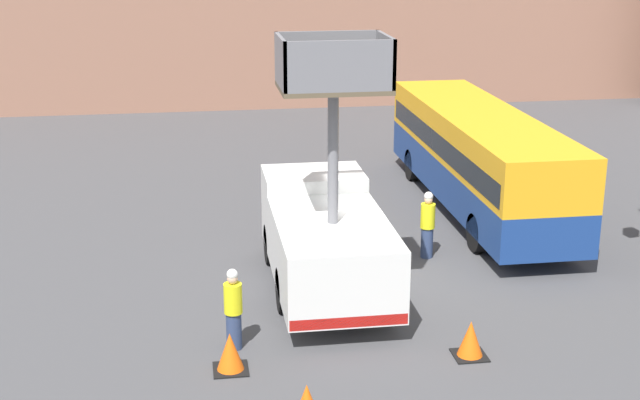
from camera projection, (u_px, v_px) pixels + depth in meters
ground_plane at (380, 278)px, 22.17m from camera, size 120.00×120.00×0.00m
utility_truck at (326, 233)px, 21.02m from camera, size 2.53×6.08×6.21m
city_bus at (479, 153)px, 26.97m from camera, size 2.58×11.42×3.04m
road_worker_near_truck at (233, 309)px, 18.27m from camera, size 0.38×0.38×1.77m
road_worker_directing at (428, 225)px, 23.31m from camera, size 0.38×0.38×1.81m
traffic_cone_near_truck at (230, 353)px, 17.53m from camera, size 0.70×0.70×0.80m
traffic_cone_far_side at (470, 340)px, 18.10m from camera, size 0.68×0.68×0.77m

